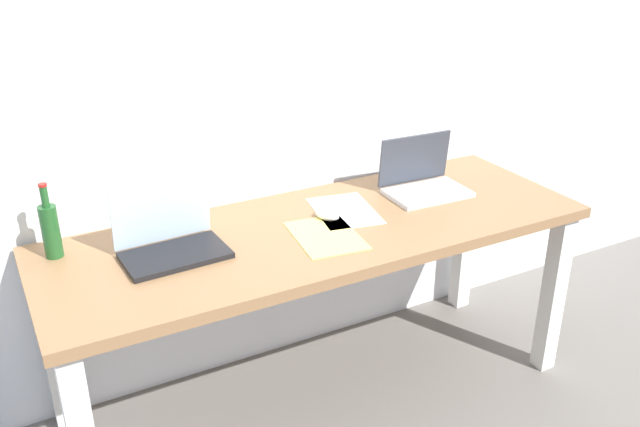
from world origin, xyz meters
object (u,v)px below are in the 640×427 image
at_px(laptop_left, 170,239).
at_px(computer_mouse, 327,215).
at_px(beer_bottle, 50,229).
at_px(laptop_right, 423,181).
at_px(desk, 320,251).

height_order(laptop_left, computer_mouse, laptop_left).
bearing_deg(beer_bottle, laptop_left, -24.98).
xyz_separation_m(laptop_right, beer_bottle, (-1.36, 0.12, 0.05)).
relative_size(desk, computer_mouse, 19.37).
bearing_deg(laptop_left, laptop_right, 2.11).
relative_size(laptop_left, beer_bottle, 1.35).
bearing_deg(computer_mouse, laptop_right, -14.70).
bearing_deg(laptop_left, computer_mouse, -0.90).
relative_size(laptop_right, computer_mouse, 3.20).
relative_size(desk, laptop_right, 6.06).
distance_m(laptop_left, laptop_right, 1.02).
bearing_deg(beer_bottle, laptop_right, -5.00).
height_order(beer_bottle, computer_mouse, beer_bottle).
relative_size(laptop_left, laptop_right, 1.05).
height_order(desk, beer_bottle, beer_bottle).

